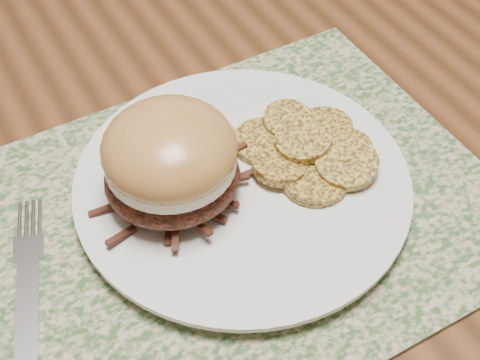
% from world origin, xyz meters
% --- Properties ---
extents(dining_table, '(1.50, 0.90, 0.75)m').
position_xyz_m(dining_table, '(0.00, 0.00, 0.67)').
color(dining_table, brown).
rests_on(dining_table, ground).
extents(placemat, '(0.45, 0.33, 0.00)m').
position_xyz_m(placemat, '(-0.13, -0.17, 0.75)').
color(placemat, '#36582D').
rests_on(placemat, dining_table).
extents(dinner_plate, '(0.26, 0.26, 0.02)m').
position_xyz_m(dinner_plate, '(-0.10, -0.16, 0.76)').
color(dinner_plate, white).
rests_on(dinner_plate, placemat).
extents(pork_sandwich, '(0.12, 0.12, 0.08)m').
position_xyz_m(pork_sandwich, '(-0.15, -0.14, 0.81)').
color(pork_sandwich, black).
rests_on(pork_sandwich, dinner_plate).
extents(roasted_potatoes, '(0.12, 0.13, 0.03)m').
position_xyz_m(roasted_potatoes, '(-0.04, -0.16, 0.78)').
color(roasted_potatoes, gold).
rests_on(roasted_potatoes, dinner_plate).
extents(fork, '(0.08, 0.19, 0.00)m').
position_xyz_m(fork, '(-0.29, -0.17, 0.76)').
color(fork, silver).
rests_on(fork, placemat).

